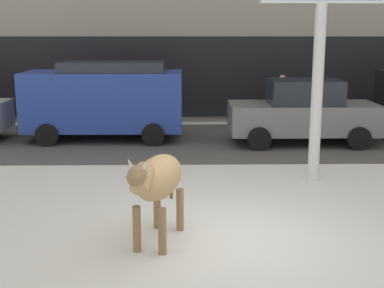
{
  "coord_description": "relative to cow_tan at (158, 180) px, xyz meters",
  "views": [
    {
      "loc": [
        -0.73,
        -7.81,
        3.19
      ],
      "look_at": [
        -0.54,
        1.92,
        1.1
      ],
      "focal_mm": 49.38,
      "sensor_mm": 36.0,
      "label": 1
    }
  ],
  "objects": [
    {
      "name": "pedestrian_near_billboard",
      "position": [
        3.78,
        10.21,
        -0.11
      ],
      "size": [
        0.36,
        0.24,
        1.73
      ],
      "color": "#282833",
      "rests_on": "ground"
    },
    {
      "name": "car_grey_sedan",
      "position": [
        3.84,
        7.22,
        -0.09
      ],
      "size": [
        4.21,
        1.99,
        1.84
      ],
      "color": "slate",
      "rests_on": "ground"
    },
    {
      "name": "car_blue_van",
      "position": [
        -1.91,
        7.93,
        0.25
      ],
      "size": [
        4.61,
        2.13,
        2.32
      ],
      "color": "#233D9E",
      "rests_on": "ground"
    },
    {
      "name": "ground_plane",
      "position": [
        1.1,
        0.15,
        -0.99
      ],
      "size": [
        120.0,
        120.0,
        0.0
      ],
      "primitive_type": "plane",
      "color": "white"
    },
    {
      "name": "road_strip",
      "position": [
        1.1,
        7.58,
        -0.99
      ],
      "size": [
        60.0,
        5.6,
        0.01
      ],
      "primitive_type": "cube",
      "color": "#514F4C",
      "rests_on": "ground"
    },
    {
      "name": "cow_tan",
      "position": [
        0.0,
        0.0,
        0.0
      ],
      "size": [
        0.94,
        1.93,
        1.54
      ],
      "color": "tan",
      "rests_on": "ground"
    }
  ]
}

